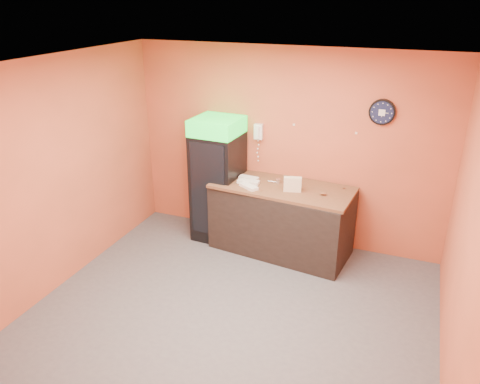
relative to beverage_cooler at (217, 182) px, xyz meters
The scene contains 15 objects.
floor 2.05m from the beverage_cooler, 60.65° to the right, with size 4.50×4.50×0.00m, color #47474C.
back_wall 1.11m from the beverage_cooler, 23.37° to the left, with size 4.50×0.02×2.80m, color #D15D3B.
left_wall 2.16m from the beverage_cooler, 129.90° to the right, with size 0.02×4.00×2.80m, color #D15D3B.
right_wall 3.58m from the beverage_cooler, 27.02° to the right, with size 0.02×4.00×2.80m, color #D15D3B.
ceiling 2.65m from the beverage_cooler, 60.65° to the right, with size 4.50×4.00×0.02m, color white.
beverage_cooler is the anchor object (origin of this frame).
prep_counter 1.08m from the beverage_cooler, ahead, with size 1.90×0.85×0.95m, color black.
wall_clock 2.46m from the beverage_cooler, ahead, with size 0.33×0.06×0.33m.
wall_phone 0.94m from the beverage_cooler, 33.84° to the left, with size 0.12×0.11×0.22m.
butcher_paper 1.00m from the beverage_cooler, ahead, with size 1.91×0.85×0.04m, color brown.
sub_roll_stack 1.19m from the beverage_cooler, ahead, with size 0.25×0.14×0.20m.
wrapped_sandwich_left 0.55m from the beverage_cooler, 11.57° to the right, with size 0.30×0.12×0.04m, color silver.
wrapped_sandwich_mid 0.65m from the beverage_cooler, 23.79° to the right, with size 0.28×0.11×0.04m, color silver.
wrapped_sandwich_right 0.49m from the beverage_cooler, ahead, with size 0.28×0.11×0.04m, color silver.
kitchen_tool 0.92m from the beverage_cooler, ahead, with size 0.06×0.06×0.06m, color silver.
Camera 1 is at (1.72, -4.12, 3.43)m, focal length 35.00 mm.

